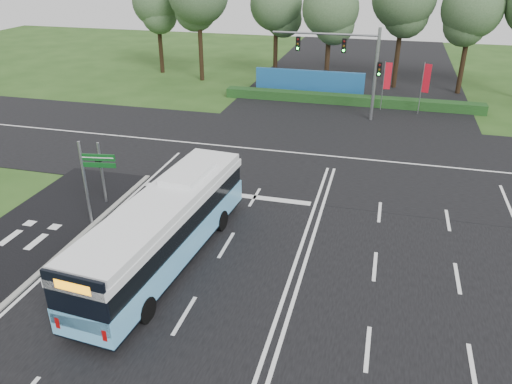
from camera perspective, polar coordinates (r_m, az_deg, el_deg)
ground at (r=22.12m, az=4.82°, el=-7.31°), size 120.00×120.00×0.00m
road_main at (r=22.11m, az=4.82°, el=-7.27°), size 20.00×120.00×0.04m
road_cross at (r=32.73m, az=8.66°, el=4.03°), size 120.00×14.00×0.05m
bike_path at (r=24.85m, az=-26.46°, el=-6.14°), size 5.00×18.00×0.06m
kerb_strip at (r=23.42m, az=-21.95°, el=-7.11°), size 0.25×18.00×0.12m
city_bus at (r=21.14m, az=-10.35°, el=-4.09°), size 3.31×11.67×3.31m
pedestrian_signal at (r=26.86m, az=-17.26°, el=2.31°), size 0.29×0.42×3.38m
street_sign at (r=24.50m, az=-18.34°, el=1.96°), size 1.65×0.35×4.28m
banner_flag_mid at (r=42.82m, az=14.70°, el=12.42°), size 0.59×0.09×4.02m
banner_flag_right at (r=42.35m, az=18.78°, el=11.90°), size 0.58×0.29×4.19m
traffic_light_gantry at (r=39.57m, az=10.98°, el=14.72°), size 8.41×0.28×7.00m
hedge at (r=44.44m, az=10.69°, el=10.30°), size 22.00×1.20×0.80m
blue_hoarding at (r=47.10m, az=6.09°, el=12.36°), size 10.00×0.30×2.20m
eucalyptus_row at (r=49.52m, az=9.25°, el=20.64°), size 40.82×7.90×11.15m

